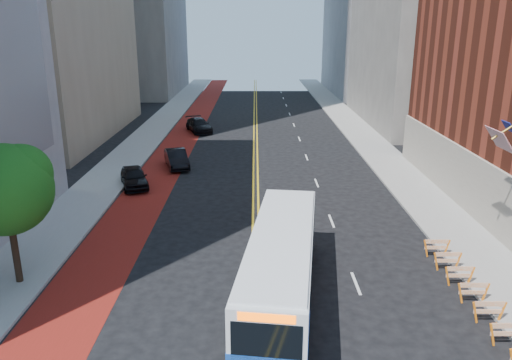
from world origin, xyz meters
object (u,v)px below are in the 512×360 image
object	(u,v)px
street_tree	(7,186)
car_a	(134,177)
transit_bus	(282,265)
car_c	(199,125)
car_b	(177,159)

from	to	relation	value
street_tree	car_a	xyz separation A→B (m)	(1.94, 15.02, -4.13)
transit_bus	car_c	size ratio (longest dim) A/B	2.33
street_tree	car_b	distance (m)	21.42
transit_bus	car_a	xyz separation A→B (m)	(-10.43, 16.60, -0.97)
street_tree	transit_bus	distance (m)	12.86
transit_bus	street_tree	bearing A→B (deg)	-179.77
transit_bus	car_b	xyz separation A→B (m)	(-8.00, 22.13, -0.98)
street_tree	car_a	world-z (taller)	street_tree
street_tree	car_b	world-z (taller)	street_tree
car_a	car_b	xyz separation A→B (m)	(2.42, 5.53, -0.00)
car_b	car_a	bearing A→B (deg)	-130.28
transit_bus	car_b	world-z (taller)	transit_bus
street_tree	transit_bus	xyz separation A→B (m)	(12.37, -1.58, -3.16)
transit_bus	car_b	distance (m)	23.56
transit_bus	car_a	distance (m)	19.63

